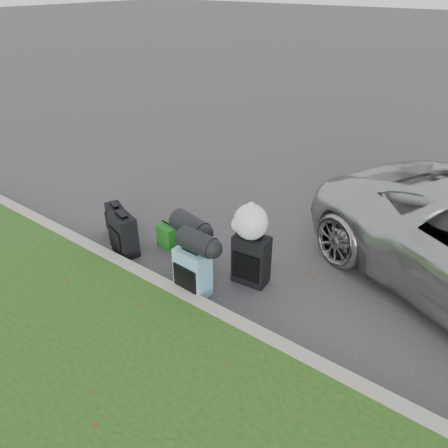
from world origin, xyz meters
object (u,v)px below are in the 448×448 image
Objects in this scene: suitcase_large_black_right at (251,259)px; tote_green at (169,236)px; tote_navy at (187,241)px; suitcase_large_black_left at (124,235)px; suitcase_teal at (193,272)px; suitcase_olive at (190,253)px; suitcase_small_black at (117,221)px.

tote_green is (-1.55, -0.02, -0.18)m from suitcase_large_black_right.
suitcase_large_black_right is at bearing 20.59° from tote_navy.
suitcase_teal reaches higher than suitcase_large_black_left.
suitcase_large_black_right is (0.89, 0.27, 0.11)m from suitcase_olive.
suitcase_small_black is at bearing -138.20° from tote_navy.
suitcase_teal is (0.41, -0.41, 0.09)m from suitcase_olive.
suitcase_olive is 0.74× the size of suitcase_teal.
suitcase_large_black_left reaches higher than suitcase_olive.
tote_green is (0.39, 0.56, -0.15)m from suitcase_large_black_left.
suitcase_small_black is 1.26m from tote_navy.
tote_navy is (0.28, 0.11, -0.05)m from tote_green.
suitcase_large_black_right is (2.46, 0.29, 0.10)m from suitcase_small_black.
suitcase_large_black_right is 2.00× the size of tote_green.
suitcase_small_black is 1.98× the size of tote_navy.
suitcase_small_black is 0.79× the size of suitcase_teal.
suitcase_teal is at bearing -131.75° from suitcase_large_black_right.
tote_green is 0.31m from tote_navy.
suitcase_large_black_right reaches higher than suitcase_teal.
suitcase_large_black_left is 2.44× the size of tote_navy.
suitcase_olive is at bearing -18.78° from tote_navy.
suitcase_teal reaches higher than suitcase_olive.
suitcase_olive is 0.93m from suitcase_large_black_right.
suitcase_large_black_right reaches higher than suitcase_small_black.
tote_green is at bearing 71.74° from suitcase_large_black_left.
suitcase_teal is 1.85× the size of tote_green.
suitcase_olive is 0.71m from tote_green.
suitcase_small_black is 2.03m from suitcase_teal.
tote_green is at bearing -135.03° from tote_navy.
suitcase_small_black is 0.96m from tote_green.
suitcase_large_black_left is at bearing -110.42° from tote_navy.
suitcase_large_black_right is at bearing 57.61° from suitcase_teal.
suitcase_large_black_right reaches higher than suitcase_olive.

